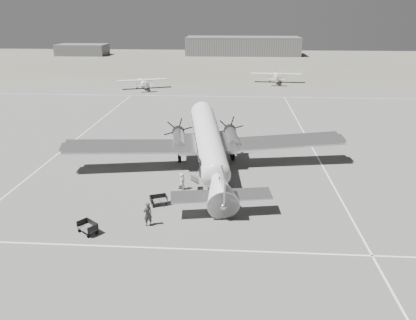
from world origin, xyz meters
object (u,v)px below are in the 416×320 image
(light_plane_left, at_px, (143,84))
(baggage_cart_far, at_px, (88,228))
(dc3_airliner, at_px, (209,147))
(shed_secondary, at_px, (82,50))
(light_plane_right, at_px, (276,78))
(hangar_main, at_px, (243,46))
(ramp_agent, at_px, (181,192))
(baggage_cart_near, at_px, (159,200))
(passenger, at_px, (182,181))
(ground_crew, at_px, (148,214))

(light_plane_left, bearing_deg, baggage_cart_far, -102.65)
(dc3_airliner, bearing_deg, shed_secondary, 105.67)
(light_plane_right, bearing_deg, shed_secondary, 142.11)
(hangar_main, xyz_separation_m, baggage_cart_far, (-13.31, -132.32, -2.85))
(shed_secondary, bearing_deg, dc3_airliner, -64.42)
(baggage_cart_far, bearing_deg, light_plane_left, 136.46)
(light_plane_right, bearing_deg, ramp_agent, -99.15)
(baggage_cart_near, bearing_deg, dc3_airliner, 39.99)
(light_plane_left, height_order, light_plane_right, light_plane_right)
(dc3_airliner, relative_size, passenger, 18.20)
(passenger, bearing_deg, dc3_airliner, -25.25)
(shed_secondary, bearing_deg, hangar_main, 4.76)
(light_plane_right, xyz_separation_m, baggage_cart_near, (-15.68, -64.12, -0.79))
(dc3_airliner, xyz_separation_m, ground_crew, (-4.05, -10.98, -1.88))
(light_plane_right, xyz_separation_m, ground_crew, (-15.86, -67.66, -0.25))
(baggage_cart_near, xyz_separation_m, ramp_agent, (1.86, 0.80, 0.43))
(hangar_main, distance_m, light_plane_right, 63.59)
(light_plane_right, relative_size, ground_crew, 6.05)
(passenger, bearing_deg, light_plane_left, 20.06)
(baggage_cart_near, xyz_separation_m, baggage_cart_far, (-4.43, -5.01, 0.02))
(ground_crew, relative_size, ramp_agent, 1.14)
(ground_crew, bearing_deg, light_plane_left, -113.16)
(hangar_main, xyz_separation_m, dc3_airliner, (-5.00, -119.88, -0.45))
(light_plane_left, bearing_deg, passenger, -94.89)
(ground_crew, bearing_deg, ramp_agent, -151.00)
(light_plane_left, relative_size, baggage_cart_near, 7.09)
(baggage_cart_far, bearing_deg, passenger, 92.12)
(passenger, bearing_deg, baggage_cart_far, 147.96)
(dc3_airliner, bearing_deg, baggage_cart_near, -127.42)
(light_plane_left, xyz_separation_m, baggage_cart_near, (13.29, -54.43, -0.68))
(dc3_airliner, bearing_deg, ground_crew, -120.15)
(baggage_cart_near, relative_size, ground_crew, 0.77)
(shed_secondary, distance_m, passenger, 130.14)
(dc3_airliner, xyz_separation_m, light_plane_right, (11.81, 56.68, -1.64))
(shed_secondary, height_order, baggage_cart_near, shed_secondary)
(baggage_cart_far, relative_size, passenger, 0.96)
(ramp_agent, bearing_deg, baggage_cart_far, 118.49)
(baggage_cart_far, height_order, ramp_agent, ramp_agent)
(shed_secondary, bearing_deg, ramp_agent, -66.44)
(dc3_airliner, distance_m, passenger, 5.11)
(dc3_airliner, distance_m, baggage_cart_near, 8.73)
(light_plane_left, distance_m, ramp_agent, 55.73)
(hangar_main, height_order, ground_crew, hangar_main)
(hangar_main, xyz_separation_m, ground_crew, (-9.05, -130.85, -2.33))
(ground_crew, height_order, ramp_agent, ground_crew)
(hangar_main, distance_m, shed_secondary, 60.22)
(dc3_airliner, xyz_separation_m, baggage_cart_near, (-3.87, -7.44, -2.43))
(shed_secondary, relative_size, ground_crew, 9.29)
(dc3_airliner, height_order, baggage_cart_near, dc3_airliner)
(shed_secondary, xyz_separation_m, ramp_agent, (52.98, -121.52, -1.15))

